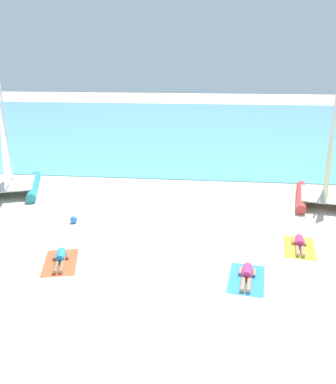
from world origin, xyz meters
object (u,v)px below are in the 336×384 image
(sailboat_teal, at_px, (10,178))
(beach_ball, at_px, (74,219))
(towel_right, at_px, (299,247))
(towel_left, at_px, (60,262))
(sunbather_left, at_px, (60,258))
(towel_middle, at_px, (247,279))
(sailboat_red, at_px, (325,189))
(sunbather_middle, at_px, (247,274))
(sunbather_right, at_px, (300,243))

(sailboat_teal, relative_size, beach_ball, 18.21)
(sailboat_teal, bearing_deg, towel_right, -39.73)
(towel_left, height_order, sunbather_left, sunbather_left)
(towel_middle, relative_size, beach_ball, 6.31)
(sailboat_red, distance_m, beach_ball, 11.65)
(sailboat_red, bearing_deg, sailboat_teal, -168.50)
(sailboat_teal, height_order, beach_ball, sailboat_teal)
(towel_right, bearing_deg, beach_ball, 171.72)
(sunbather_left, xyz_separation_m, beach_ball, (-0.68, 3.33, 0.02))
(sunbather_middle, distance_m, towel_right, 3.19)
(sailboat_teal, xyz_separation_m, sunbather_right, (13.55, -4.73, -0.69))
(sunbather_right, bearing_deg, sailboat_teal, 168.79)
(towel_left, bearing_deg, beach_ball, 101.60)
(sailboat_red, distance_m, towel_middle, 8.48)
(sailboat_teal, xyz_separation_m, beach_ball, (4.52, -3.48, -0.67))
(towel_right, bearing_deg, sunbather_right, 81.96)
(sunbather_left, height_order, towel_middle, sunbather_left)
(sailboat_teal, distance_m, beach_ball, 5.74)
(sailboat_teal, height_order, towel_left, sailboat_teal)
(sailboat_teal, height_order, towel_middle, sailboat_teal)
(sailboat_teal, distance_m, towel_left, 8.67)
(sunbather_left, relative_size, towel_middle, 0.82)
(sailboat_red, height_order, beach_ball, sailboat_red)
(sunbather_middle, distance_m, beach_ball, 7.87)
(sunbather_right, bearing_deg, beach_ball, -179.82)
(sailboat_red, distance_m, towel_left, 12.52)
(sailboat_teal, relative_size, sunbather_right, 3.50)
(towel_left, relative_size, towel_right, 1.00)
(sailboat_red, bearing_deg, towel_middle, -108.22)
(sunbather_middle, bearing_deg, sailboat_teal, 155.30)
(sunbather_left, bearing_deg, sunbather_middle, -18.30)
(beach_ball, bearing_deg, sunbather_right, -7.86)
(towel_middle, bearing_deg, beach_ball, 151.35)
(towel_right, height_order, sunbather_right, sunbather_right)
(towel_middle, xyz_separation_m, sunbather_right, (2.10, 2.54, 0.13))
(towel_middle, bearing_deg, sunbather_left, 175.88)
(towel_left, bearing_deg, sailboat_teal, 127.16)
(beach_ball, bearing_deg, towel_right, -8.28)
(sailboat_teal, relative_size, towel_middle, 2.89)
(sunbather_left, relative_size, towel_right, 0.82)
(sailboat_red, relative_size, sailboat_teal, 0.94)
(sunbather_middle, distance_m, sunbather_right, 3.24)
(sunbather_middle, bearing_deg, sunbather_left, -176.05)
(sunbather_middle, bearing_deg, towel_middle, -90.00)
(towel_right, bearing_deg, towel_left, -165.93)
(towel_left, height_order, sunbather_middle, sunbather_middle)
(sunbather_right, distance_m, beach_ball, 9.12)
(sunbather_left, bearing_deg, towel_left, -90.00)
(towel_left, xyz_separation_m, towel_middle, (6.23, -0.38, 0.00))
(towel_left, bearing_deg, sunbather_left, 104.79)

